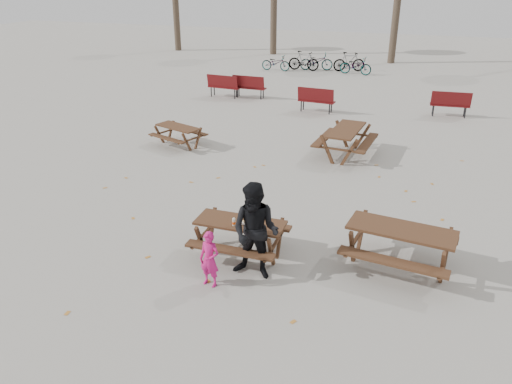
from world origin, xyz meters
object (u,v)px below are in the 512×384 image
(food_tray, at_px, (245,223))
(picnic_table_east, at_px, (399,248))
(child, at_px, (209,259))
(adult, at_px, (256,232))
(main_picnic_table, at_px, (240,230))
(picnic_table_north, at_px, (179,136))
(picnic_table_far, at_px, (345,142))
(soda_bottle, at_px, (234,222))

(food_tray, relative_size, picnic_table_east, 0.09)
(child, bearing_deg, adult, 47.11)
(main_picnic_table, distance_m, picnic_table_north, 7.31)
(food_tray, height_order, picnic_table_north, food_tray)
(main_picnic_table, relative_size, adult, 0.94)
(picnic_table_far, bearing_deg, soda_bottle, 176.35)
(picnic_table_east, xyz_separation_m, picnic_table_far, (-2.06, 6.13, 0.00))
(soda_bottle, bearing_deg, child, -96.39)
(child, xyz_separation_m, picnic_table_east, (3.27, 1.72, -0.11))
(adult, relative_size, picnic_table_far, 0.94)
(adult, bearing_deg, main_picnic_table, 134.15)
(soda_bottle, relative_size, child, 0.15)
(main_picnic_table, relative_size, soda_bottle, 10.59)
(main_picnic_table, relative_size, picnic_table_north, 1.16)
(soda_bottle, height_order, child, child)
(child, relative_size, adult, 0.57)
(soda_bottle, distance_m, adult, 0.73)
(child, distance_m, picnic_table_far, 7.94)
(main_picnic_table, bearing_deg, picnic_table_north, 126.56)
(picnic_table_east, distance_m, picnic_table_north, 9.16)
(child, bearing_deg, soda_bottle, 92.02)
(main_picnic_table, bearing_deg, soda_bottle, -107.04)
(soda_bottle, bearing_deg, food_tray, 32.04)
(picnic_table_north, distance_m, picnic_table_far, 5.46)
(main_picnic_table, bearing_deg, adult, -48.84)
(food_tray, height_order, child, child)
(food_tray, xyz_separation_m, picnic_table_north, (-4.49, 5.94, -0.46))
(main_picnic_table, height_order, adult, adult)
(child, bearing_deg, picnic_table_east, 36.09)
(picnic_table_east, bearing_deg, main_picnic_table, -162.36)
(food_tray, height_order, adult, adult)
(food_tray, distance_m, adult, 0.69)
(soda_bottle, bearing_deg, picnic_table_far, 80.86)
(picnic_table_north, bearing_deg, main_picnic_table, -33.66)
(picnic_table_north, bearing_deg, picnic_table_far, 28.26)
(main_picnic_table, xyz_separation_m, soda_bottle, (-0.06, -0.19, 0.26))
(picnic_table_north, bearing_deg, food_tray, -33.14)
(soda_bottle, xyz_separation_m, picnic_table_north, (-4.29, 6.06, -0.51))
(adult, xyz_separation_m, picnic_table_east, (2.57, 1.15, -0.52))
(adult, height_order, picnic_table_far, adult)
(picnic_table_far, bearing_deg, food_tray, 177.81)
(picnic_table_north, bearing_deg, soda_bottle, -34.92)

